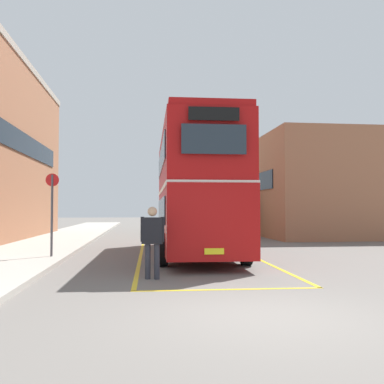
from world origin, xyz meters
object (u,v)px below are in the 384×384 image
(single_deck_bus, at_px, (206,210))
(bus_stop_sign, at_px, (52,207))
(pedestrian_boarding, at_px, (152,237))
(double_decker_bus, at_px, (194,189))

(single_deck_bus, relative_size, bus_stop_sign, 3.18)
(pedestrian_boarding, xyz_separation_m, bus_stop_sign, (-3.30, 4.31, 0.77))
(pedestrian_boarding, distance_m, bus_stop_sign, 5.48)
(double_decker_bus, bearing_deg, single_deck_bus, 79.89)
(double_decker_bus, height_order, bus_stop_sign, double_decker_bus)
(double_decker_bus, height_order, single_deck_bus, double_decker_bus)
(single_deck_bus, distance_m, pedestrian_boarding, 21.37)
(double_decker_bus, xyz_separation_m, single_deck_bus, (2.74, 15.38, -0.87))
(double_decker_bus, bearing_deg, pedestrian_boarding, -107.47)
(double_decker_bus, relative_size, pedestrian_boarding, 5.71)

